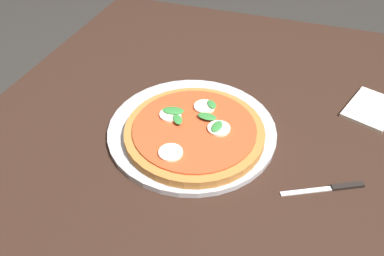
{
  "coord_description": "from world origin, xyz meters",
  "views": [
    {
      "loc": [
        -0.48,
        -0.15,
        1.25
      ],
      "look_at": [
        0.07,
        0.03,
        0.74
      ],
      "focal_mm": 35.17,
      "sensor_mm": 36.0,
      "label": 1
    }
  ],
  "objects_px": {
    "dining_table": "(197,189)",
    "serving_tray": "(192,129)",
    "pizza": "(194,131)",
    "knife": "(333,188)",
    "napkin": "(371,109)"
  },
  "relations": [
    {
      "from": "serving_tray",
      "to": "pizza",
      "type": "xyz_separation_m",
      "value": [
        -0.02,
        -0.01,
        0.02
      ]
    },
    {
      "from": "knife",
      "to": "dining_table",
      "type": "bearing_deg",
      "value": 90.85
    },
    {
      "from": "serving_tray",
      "to": "pizza",
      "type": "height_order",
      "value": "pizza"
    },
    {
      "from": "knife",
      "to": "napkin",
      "type": "bearing_deg",
      "value": -14.56
    },
    {
      "from": "serving_tray",
      "to": "napkin",
      "type": "relative_size",
      "value": 2.63
    },
    {
      "from": "dining_table",
      "to": "knife",
      "type": "relative_size",
      "value": 9.3
    },
    {
      "from": "dining_table",
      "to": "pizza",
      "type": "distance_m",
      "value": 0.13
    },
    {
      "from": "dining_table",
      "to": "knife",
      "type": "bearing_deg",
      "value": -89.15
    },
    {
      "from": "napkin",
      "to": "serving_tray",
      "type": "bearing_deg",
      "value": 119.0
    },
    {
      "from": "serving_tray",
      "to": "dining_table",
      "type": "bearing_deg",
      "value": -152.77
    },
    {
      "from": "dining_table",
      "to": "napkin",
      "type": "height_order",
      "value": "napkin"
    },
    {
      "from": "pizza",
      "to": "napkin",
      "type": "height_order",
      "value": "pizza"
    },
    {
      "from": "dining_table",
      "to": "serving_tray",
      "type": "distance_m",
      "value": 0.13
    },
    {
      "from": "dining_table",
      "to": "pizza",
      "type": "bearing_deg",
      "value": 25.98
    },
    {
      "from": "dining_table",
      "to": "serving_tray",
      "type": "bearing_deg",
      "value": 27.23
    }
  ]
}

